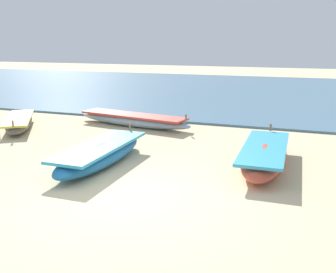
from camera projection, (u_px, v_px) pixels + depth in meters
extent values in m
plane|color=beige|center=(127.00, 197.00, 7.45)|extent=(80.00, 80.00, 0.00)
cube|color=slate|center=(251.00, 91.00, 22.93)|extent=(60.00, 20.00, 0.08)
ellipsoid|color=#5B5651|center=(19.00, 123.00, 13.32)|extent=(2.62, 3.26, 0.39)
cube|color=#EAD84C|center=(19.00, 118.00, 13.28)|extent=(2.37, 2.92, 0.07)
cube|color=olive|center=(18.00, 121.00, 13.05)|extent=(0.63, 0.49, 0.04)
cylinder|color=olive|center=(13.00, 124.00, 11.77)|extent=(0.06, 0.06, 0.20)
ellipsoid|color=#1E669E|center=(101.00, 155.00, 9.40)|extent=(1.03, 3.65, 0.50)
cube|color=#3399BF|center=(100.00, 146.00, 9.34)|extent=(1.01, 3.21, 0.07)
cube|color=olive|center=(106.00, 146.00, 9.61)|extent=(0.87, 0.12, 0.04)
cylinder|color=olive|center=(130.00, 127.00, 10.84)|extent=(0.06, 0.06, 0.20)
ellipsoid|color=#B74733|center=(264.00, 156.00, 9.28)|extent=(1.09, 3.74, 0.50)
cube|color=#3399BF|center=(265.00, 148.00, 9.22)|extent=(1.07, 3.30, 0.07)
cube|color=olive|center=(266.00, 148.00, 9.50)|extent=(0.87, 0.14, 0.04)
cylinder|color=olive|center=(271.00, 127.00, 10.76)|extent=(0.06, 0.06, 0.20)
ellipsoid|color=#8CA5B7|center=(133.00, 120.00, 13.69)|extent=(4.70, 1.63, 0.42)
cube|color=#CC3F33|center=(133.00, 115.00, 13.65)|extent=(4.15, 1.52, 0.07)
cube|color=olive|center=(141.00, 118.00, 13.50)|extent=(0.24, 0.74, 0.04)
cylinder|color=olive|center=(186.00, 117.00, 12.59)|extent=(0.06, 0.06, 0.20)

